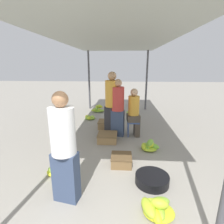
# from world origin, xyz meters

# --- Properties ---
(canopy_post_back_left) EXTENTS (0.08, 0.08, 2.52)m
(canopy_post_back_left) POSITION_xyz_m (-1.25, 6.52, 1.26)
(canopy_post_back_left) COLOR #4C4C51
(canopy_post_back_left) RESTS_ON ground
(canopy_post_back_right) EXTENTS (0.08, 0.08, 2.52)m
(canopy_post_back_right) POSITION_xyz_m (1.25, 6.52, 1.26)
(canopy_post_back_right) COLOR #4C4C51
(canopy_post_back_right) RESTS_ON ground
(canopy_tarp) EXTENTS (2.91, 6.62, 0.04)m
(canopy_tarp) POSITION_xyz_m (0.00, 3.41, 2.54)
(canopy_tarp) COLOR #9EA399
(canopy_tarp) RESTS_ON canopy_post_front_left
(vendor_foreground) EXTENTS (0.40, 0.40, 1.61)m
(vendor_foreground) POSITION_xyz_m (-0.55, 0.95, 0.84)
(vendor_foreground) COLOR #384766
(vendor_foreground) RESTS_ON ground
(stool) EXTENTS (0.34, 0.34, 0.43)m
(stool) POSITION_xyz_m (0.54, 3.45, 0.34)
(stool) COLOR #384C84
(stool) RESTS_ON ground
(vendor_seated) EXTENTS (0.37, 0.37, 1.33)m
(vendor_seated) POSITION_xyz_m (0.56, 3.45, 0.69)
(vendor_seated) COLOR #4C4238
(vendor_seated) RESTS_ON ground
(basin_black) EXTENTS (0.56, 0.56, 0.15)m
(basin_black) POSITION_xyz_m (0.76, 1.38, 0.07)
(basin_black) COLOR black
(basin_black) RESTS_ON ground
(banana_pile_left_0) EXTENTS (0.49, 0.39, 0.23)m
(banana_pile_left_0) POSITION_xyz_m (-0.89, 1.52, 0.09)
(banana_pile_left_0) COLOR #7AB536
(banana_pile_left_0) RESTS_ON ground
(banana_pile_left_1) EXTENTS (0.43, 0.43, 0.14)m
(banana_pile_left_1) POSITION_xyz_m (-0.96, 4.87, 0.06)
(banana_pile_left_1) COLOR #94BF32
(banana_pile_left_1) RESTS_ON ground
(banana_pile_left_2) EXTENTS (0.55, 0.46, 0.30)m
(banana_pile_left_2) POSITION_xyz_m (-0.81, 5.95, 0.11)
(banana_pile_left_2) COLOR #A2C52F
(banana_pile_left_2) RESTS_ON ground
(banana_pile_right_0) EXTENTS (0.47, 0.50, 0.26)m
(banana_pile_right_0) POSITION_xyz_m (0.71, 0.74, 0.09)
(banana_pile_right_0) COLOR #ACC92D
(banana_pile_right_0) RESTS_ON ground
(banana_pile_right_1) EXTENTS (0.44, 0.39, 0.25)m
(banana_pile_right_1) POSITION_xyz_m (0.87, 2.59, 0.10)
(banana_pile_right_1) COLOR #C3D229
(banana_pile_right_1) RESTS_ON ground
(banana_pile_right_2) EXTENTS (0.53, 0.50, 0.15)m
(banana_pile_right_2) POSITION_xyz_m (0.68, 5.77, 0.06)
(banana_pile_right_2) COLOR #B3CC2C
(banana_pile_right_2) RESTS_ON ground
(crate_near) EXTENTS (0.41, 0.41, 0.20)m
(crate_near) POSITION_xyz_m (0.24, 1.91, 0.10)
(crate_near) COLOR brown
(crate_near) RESTS_ON ground
(crate_mid) EXTENTS (0.49, 0.49, 0.23)m
(crate_mid) POSITION_xyz_m (-0.27, 4.00, 0.12)
(crate_mid) COLOR #9E7A4C
(crate_mid) RESTS_ON ground
(crate_far) EXTENTS (0.50, 0.50, 0.21)m
(crate_far) POSITION_xyz_m (-0.14, 3.01, 0.10)
(crate_far) COLOR #9E7A4C
(crate_far) RESTS_ON ground
(shopper_walking_mid) EXTENTS (0.47, 0.47, 1.76)m
(shopper_walking_mid) POSITION_xyz_m (-0.05, 3.50, 0.91)
(shopper_walking_mid) COLOR #2D2D33
(shopper_walking_mid) RESTS_ON ground
(shopper_walking_far) EXTENTS (0.39, 0.39, 1.58)m
(shopper_walking_far) POSITION_xyz_m (0.11, 3.41, 0.82)
(shopper_walking_far) COLOR #384766
(shopper_walking_far) RESTS_ON ground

